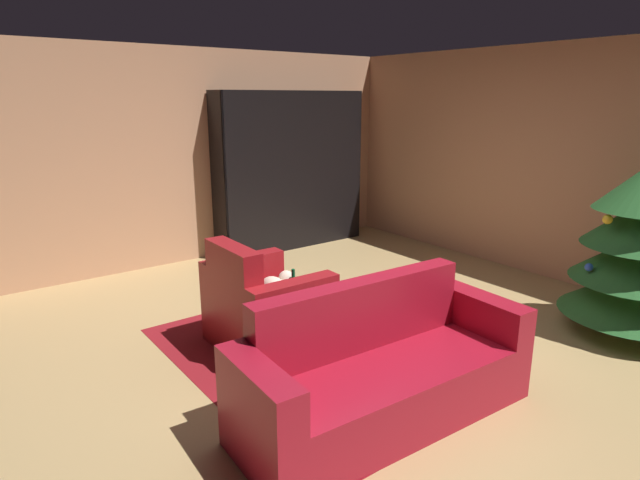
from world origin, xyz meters
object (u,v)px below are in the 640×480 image
(bookshelf_unit, at_px, (300,172))
(coffee_table, at_px, (318,311))
(book_stack_on_table, at_px, (321,302))
(couch_red, at_px, (382,375))
(decorated_tree, at_px, (640,250))
(bottle_on_table, at_px, (293,290))
(armchair_red, at_px, (264,311))

(bookshelf_unit, distance_m, coffee_table, 3.35)
(coffee_table, height_order, book_stack_on_table, book_stack_on_table)
(couch_red, xyz_separation_m, book_stack_on_table, (-0.83, 0.16, 0.18))
(coffee_table, bearing_deg, decorated_tree, 61.99)
(decorated_tree, bearing_deg, couch_red, -98.70)
(coffee_table, xyz_separation_m, decorated_tree, (1.27, 2.40, 0.36))
(bookshelf_unit, height_order, coffee_table, bookshelf_unit)
(bookshelf_unit, height_order, book_stack_on_table, bookshelf_unit)
(couch_red, xyz_separation_m, bottle_on_table, (-1.04, 0.04, 0.24))
(book_stack_on_table, relative_size, decorated_tree, 0.13)
(bottle_on_table, height_order, decorated_tree, decorated_tree)
(coffee_table, bearing_deg, armchair_red, -145.26)
(book_stack_on_table, bearing_deg, bottle_on_table, -151.15)
(armchair_red, xyz_separation_m, coffee_table, (0.38, 0.26, 0.07))
(coffee_table, bearing_deg, bottle_on_table, -142.99)
(armchair_red, height_order, couch_red, armchair_red)
(book_stack_on_table, xyz_separation_m, bottle_on_table, (-0.21, -0.11, 0.06))
(bookshelf_unit, bearing_deg, bottle_on_table, -36.02)
(bookshelf_unit, relative_size, coffee_table, 2.93)
(armchair_red, relative_size, decorated_tree, 0.64)
(bottle_on_table, bearing_deg, bookshelf_unit, 143.98)
(armchair_red, bearing_deg, bookshelf_unit, 139.54)
(book_stack_on_table, bearing_deg, couch_red, -10.64)
(couch_red, height_order, decorated_tree, decorated_tree)
(bookshelf_unit, relative_size, bottle_on_table, 7.61)
(book_stack_on_table, bearing_deg, decorated_tree, 62.95)
(bottle_on_table, bearing_deg, coffee_table, 37.01)
(armchair_red, relative_size, couch_red, 0.48)
(armchair_red, distance_m, couch_red, 1.27)
(book_stack_on_table, xyz_separation_m, decorated_tree, (1.23, 2.40, 0.28))
(coffee_table, bearing_deg, book_stack_on_table, -6.69)
(decorated_tree, bearing_deg, bottle_on_table, -119.68)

